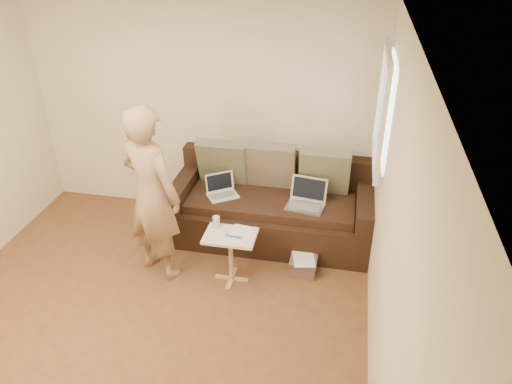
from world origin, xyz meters
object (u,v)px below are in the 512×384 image
sofa (271,204)px  laptop_white (223,196)px  striped_box (303,265)px  drinking_glass (216,222)px  side_table (231,257)px  laptop_silver (305,207)px  person (152,194)px

sofa → laptop_white: 0.55m
striped_box → drinking_glass: bearing=-169.2°
sofa → striped_box: 0.80m
side_table → drinking_glass: bearing=148.4°
laptop_white → laptop_silver: bearing=-37.7°
drinking_glass → person: bearing=-171.8°
person → side_table: person is taller
person → drinking_glass: 0.68m
sofa → laptop_white: size_ratio=6.83×
laptop_white → striped_box: size_ratio=1.17×
person → side_table: 0.99m
laptop_white → side_table: 0.83m
laptop_white → person: size_ratio=0.18×
person → striped_box: 1.70m
sofa → laptop_silver: sofa is taller
person → drinking_glass: (0.60, 0.09, -0.30)m
drinking_glass → striped_box: (0.86, 0.16, -0.52)m
laptop_white → striped_box: bearing=-60.7°
person → striped_box: person is taller
laptop_silver → laptop_white: 0.91m
laptop_silver → side_table: (-0.65, -0.69, -0.25)m
sofa → drinking_glass: 0.87m
sofa → laptop_silver: (0.38, -0.15, 0.10)m
sofa → laptop_white: sofa is taller
drinking_glass → striped_box: size_ratio=0.44×
sofa → person: bearing=-141.2°
laptop_white → side_table: size_ratio=0.59×
side_table → striped_box: size_ratio=1.99×
laptop_silver → side_table: bearing=-124.6°
laptop_silver → person: person is taller
laptop_white → side_table: (0.27, -0.74, -0.25)m
laptop_white → person: (-0.50, -0.73, 0.38)m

